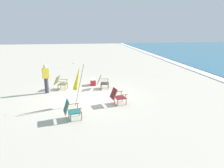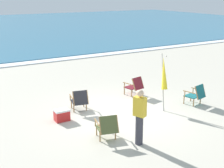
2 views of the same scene
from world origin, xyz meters
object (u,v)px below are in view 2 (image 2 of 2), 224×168
(beach_chair_front_left, at_px, (80,100))
(cooler_box, at_px, (62,115))
(umbrella_furled_yellow, at_px, (164,74))
(beach_chair_back_right, at_px, (107,126))
(person_near_chairs, at_px, (140,117))
(beach_chair_back_left, at_px, (135,86))
(beach_chair_front_right, at_px, (196,94))

(beach_chair_front_left, distance_m, cooler_box, 1.06)
(beach_chair_front_left, relative_size, umbrella_furled_yellow, 0.39)
(umbrella_furled_yellow, distance_m, cooler_box, 3.89)
(beach_chair_back_right, height_order, person_near_chairs, person_near_chairs)
(beach_chair_back_left, xyz_separation_m, person_near_chairs, (-2.35, -3.65, 0.41))
(beach_chair_back_left, relative_size, beach_chair_front_right, 0.99)
(beach_chair_back_right, xyz_separation_m, cooler_box, (-0.62, 2.01, -0.23))
(beach_chair_back_right, bearing_deg, beach_chair_back_left, 44.68)
(umbrella_furled_yellow, bearing_deg, cooler_box, 166.20)
(beach_chair_back_right, distance_m, beach_chair_front_left, 2.54)
(beach_chair_back_right, height_order, cooler_box, beach_chair_back_right)
(beach_chair_front_left, bearing_deg, beach_chair_front_right, -22.12)
(beach_chair_back_right, relative_size, person_near_chairs, 0.51)
(umbrella_furled_yellow, bearing_deg, beach_chair_front_right, -11.11)
(person_near_chairs, bearing_deg, beach_chair_back_left, 57.26)
(beach_chair_back_left, distance_m, cooler_box, 3.76)
(beach_chair_front_left, bearing_deg, beach_chair_back_right, -96.27)
(person_near_chairs, bearing_deg, beach_chair_front_left, 96.73)
(beach_chair_back_left, relative_size, umbrella_furled_yellow, 0.39)
(beach_chair_front_left, height_order, person_near_chairs, person_near_chairs)
(beach_chair_back_left, height_order, beach_chair_front_right, beach_chair_front_right)
(umbrella_furled_yellow, bearing_deg, person_near_chairs, -142.23)
(beach_chair_back_left, distance_m, person_near_chairs, 4.36)
(beach_chair_front_right, bearing_deg, cooler_box, 166.95)
(beach_chair_front_right, distance_m, beach_chair_front_left, 4.44)
(beach_chair_front_right, bearing_deg, umbrella_furled_yellow, 168.89)
(cooler_box, bearing_deg, beach_chair_front_left, 29.62)
(beach_chair_front_right, xyz_separation_m, cooler_box, (-5.01, 1.16, -0.23))
(beach_chair_back_right, xyz_separation_m, umbrella_furled_yellow, (2.99, 1.13, 0.93))
(umbrella_furled_yellow, height_order, person_near_chairs, umbrella_furled_yellow)
(beach_chair_front_right, xyz_separation_m, umbrella_furled_yellow, (-1.40, 0.28, 0.92))
(beach_chair_front_right, height_order, cooler_box, beach_chair_front_right)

